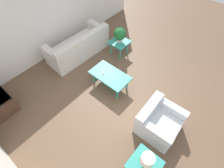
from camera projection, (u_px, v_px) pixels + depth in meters
The scene contains 10 objects.
ground_plane at pixel (128, 95), 4.83m from camera, with size 14.00×14.00×0.00m, color brown.
wall_right at pixel (47, 12), 5.03m from camera, with size 0.12×7.20×2.70m.
sofa at pixel (79, 47), 5.64m from camera, with size 0.90×2.07×0.83m.
armchair at pixel (158, 122), 4.01m from camera, with size 0.89×0.93×0.72m.
coffee_table at pixel (110, 76), 4.78m from camera, with size 1.08×0.62×0.42m.
side_table_plant at pixel (119, 43), 5.60m from camera, with size 0.57×0.57×0.49m.
side_table_lamp at pixel (144, 165), 3.32m from camera, with size 0.57×0.57×0.49m.
potted_plant at pixel (120, 34), 5.34m from camera, with size 0.38×0.38×0.47m.
table_lamp at pixel (147, 160), 3.06m from camera, with size 0.25×0.25×0.40m.
remote_control at pixel (103, 73), 4.79m from camera, with size 0.16×0.12×0.02m.
Camera 1 is at (-1.47, 2.40, 3.97)m, focal length 28.00 mm.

